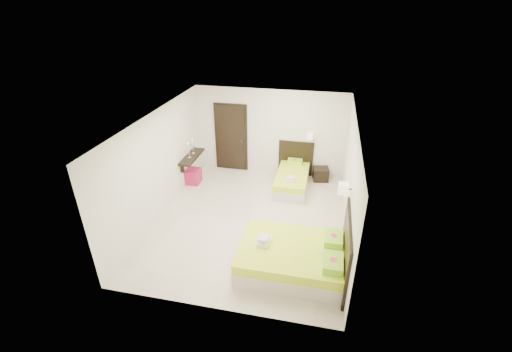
% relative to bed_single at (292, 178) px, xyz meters
% --- Properties ---
extents(floor, '(5.50, 5.50, 0.00)m').
position_rel_bed_single_xyz_m(floor, '(-0.82, -1.96, -0.26)').
color(floor, beige).
rests_on(floor, ground).
extents(bed_single, '(1.04, 1.74, 1.44)m').
position_rel_bed_single_xyz_m(bed_single, '(0.00, 0.00, 0.00)').
color(bed_single, beige).
rests_on(bed_single, ground).
extents(bed_double, '(2.08, 1.77, 1.72)m').
position_rel_bed_single_xyz_m(bed_double, '(0.47, -3.41, 0.05)').
color(bed_double, beige).
rests_on(bed_double, ground).
extents(nightstand, '(0.50, 0.46, 0.39)m').
position_rel_bed_single_xyz_m(nightstand, '(0.79, 0.54, -0.07)').
color(nightstand, black).
rests_on(nightstand, ground).
extents(ottoman, '(0.44, 0.44, 0.43)m').
position_rel_bed_single_xyz_m(ottoman, '(-2.89, -0.41, -0.05)').
color(ottoman, '#A51644').
rests_on(ottoman, ground).
extents(door, '(1.02, 0.15, 2.14)m').
position_rel_bed_single_xyz_m(door, '(-2.02, 0.74, 0.79)').
color(door, black).
rests_on(door, ground).
extents(console_shelf, '(0.35, 1.20, 0.78)m').
position_rel_bed_single_xyz_m(console_shelf, '(-2.90, -0.36, 0.55)').
color(console_shelf, black).
rests_on(console_shelf, ground).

